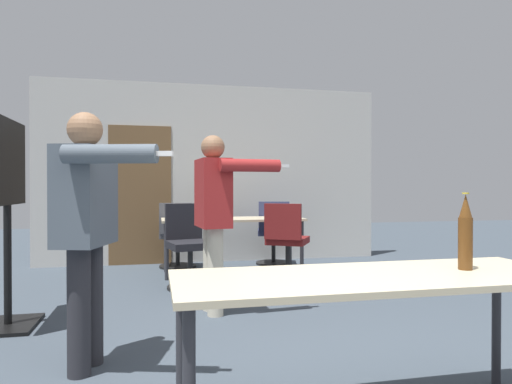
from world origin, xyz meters
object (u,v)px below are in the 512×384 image
Objects in this scene: tv_screen at (7,201)px; office_chair_near_pushed at (274,235)px; person_near_casual at (88,216)px; office_chair_mid_tucked at (286,244)px; person_far_watching at (214,207)px; office_chair_far_right at (188,248)px; office_chair_far_left at (177,237)px; beer_bottle at (465,233)px.

office_chair_near_pushed is at bearing -49.99° from tv_screen.
office_chair_near_pushed is at bearing 164.33° from person_near_casual.
person_far_watching is at bearing -101.40° from office_chair_mid_tucked.
person_far_watching is 1.70× the size of office_chair_far_right.
beer_bottle reaches higher than office_chair_far_left.
office_chair_mid_tucked is 3.33m from beer_bottle.
person_near_casual is 2.43m from office_chair_far_right.
beer_bottle reaches higher than office_chair_far_right.
person_near_casual is 1.70× the size of office_chair_far_right.
beer_bottle is at bearing -60.79° from office_chair_mid_tucked.
beer_bottle is (1.15, -3.24, 0.46)m from office_chair_far_right.
office_chair_far_left is at bearing -175.83° from person_near_casual.
tv_screen is at bearing -93.22° from person_far_watching.
office_chair_far_right is (-1.18, -0.05, 0.00)m from office_chair_mid_tucked.
office_chair_far_right is at bearing -77.99° from office_chair_far_left.
tv_screen is 3.80m from office_chair_near_pushed.
person_far_watching is at bearing -75.66° from office_chair_far_left.
office_chair_mid_tucked is at bearing -65.57° from tv_screen.
office_chair_far_right is at bearing -147.84° from office_chair_mid_tucked.
tv_screen is 3.39m from beer_bottle.
office_chair_mid_tucked reaches higher than office_chair_far_left.
office_chair_mid_tucked and office_chair_far_right have the same top height.
office_chair_mid_tucked is at bearing -83.86° from office_chair_near_pushed.
office_chair_near_pushed is at bearing 7.46° from office_chair_far_left.
beer_bottle is at bearing -65.93° from office_chair_far_left.
office_chair_mid_tucked reaches higher than office_chair_near_pushed.
office_chair_far_left is (-1.25, 1.21, -0.02)m from office_chair_mid_tucked.
office_chair_far_right reaches higher than office_chair_near_pushed.
person_far_watching is at bearing 115.12° from beer_bottle.
office_chair_far_right is 1.03× the size of office_chair_far_left.
office_chair_mid_tucked is 1.00× the size of office_chair_far_right.
person_far_watching is 1.24m from office_chair_far_right.
tv_screen is 1.84× the size of office_chair_far_left.
beer_bottle is at bearing 78.22° from person_near_casual.
tv_screen is 1.82× the size of office_chair_near_pushed.
tv_screen is 3.05m from office_chair_mid_tucked.
office_chair_far_left is at bearing -99.64° from office_chair_far_right.
tv_screen is 1.06× the size of person_far_watching.
person_near_casual is at bearing 58.05° from office_chair_far_right.
tv_screen is at bearing 142.71° from beer_bottle.
person_near_casual is 3.06m from office_chair_mid_tucked.
person_far_watching is 1.74× the size of office_chair_far_left.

